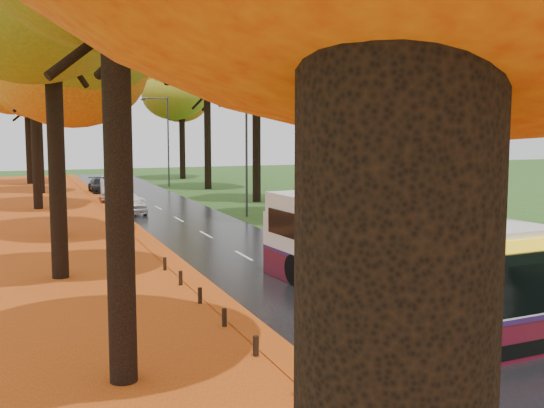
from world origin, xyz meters
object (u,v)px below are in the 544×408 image
streetlamp_mid (242,139)px  car_dark (100,185)px  bus (383,253)px  car_white (129,203)px  streetlamp_near (475,152)px  car_silver (112,190)px  streetlamp_far (165,134)px

streetlamp_mid → car_dark: size_ratio=2.00×
car_dark → streetlamp_mid: bearing=-73.1°
bus → car_white: 25.02m
car_white → car_dark: size_ratio=0.98×
streetlamp_near → car_silver: 34.69m
streetlamp_near → car_white: 26.83m
streetlamp_mid → car_silver: streetlamp_mid is taller
car_white → streetlamp_mid: bearing=-37.0°
car_white → car_dark: (-0.02, 14.63, -0.09)m
car_silver → bus: bearing=-78.5°
streetlamp_near → car_white: bearing=103.6°
car_white → car_silver: (0.06, 8.13, 0.10)m
bus → car_white: size_ratio=2.98×
bus → car_dark: size_ratio=2.93×
streetlamp_near → car_white: streetlamp_near is taller
streetlamp_far → bus: 43.11m
streetlamp_near → car_silver: size_ratio=1.71×
streetlamp_far → car_dark: size_ratio=2.00×
streetlamp_mid → bus: 21.30m
streetlamp_far → car_dark: 8.29m
bus → car_dark: bearing=90.3°
streetlamp_far → car_white: bearing=-108.9°
streetlamp_far → streetlamp_near: bearing=-90.0°
streetlamp_near → streetlamp_far: 44.00m
streetlamp_mid → streetlamp_far: (0.00, 22.00, 0.00)m
streetlamp_near → car_dark: (-6.26, 40.41, -4.09)m
streetlamp_near → bus: size_ratio=0.68×
streetlamp_near → bus: streetlamp_near is taller
streetlamp_far → car_dark: streetlamp_far is taller
streetlamp_near → streetlamp_mid: same height
car_dark → streetlamp_near: bearing=-83.1°
streetlamp_mid → streetlamp_far: bearing=90.0°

